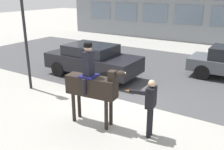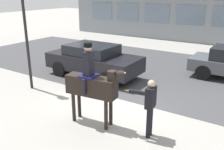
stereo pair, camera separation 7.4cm
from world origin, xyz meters
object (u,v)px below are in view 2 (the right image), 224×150
at_px(traffic_light, 24,16).
at_px(street_car_near_lane, 94,60).
at_px(mounted_horse_lead, 92,84).
at_px(pedestrian_bystander, 150,104).

bearing_deg(traffic_light, street_car_near_lane, 64.93).
relative_size(mounted_horse_lead, traffic_light, 0.56).
distance_m(mounted_horse_lead, pedestrian_bystander, 1.80).
xyz_separation_m(mounted_horse_lead, traffic_light, (-3.95, 0.92, 1.70)).
bearing_deg(traffic_light, mounted_horse_lead, -13.09).
xyz_separation_m(mounted_horse_lead, pedestrian_bystander, (1.76, 0.25, -0.29)).
relative_size(mounted_horse_lead, pedestrian_bystander, 1.49).
height_order(pedestrian_bystander, street_car_near_lane, pedestrian_bystander).
bearing_deg(traffic_light, pedestrian_bystander, -6.71).
bearing_deg(pedestrian_bystander, street_car_near_lane, -45.31).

